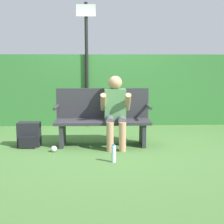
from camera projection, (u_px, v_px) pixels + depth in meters
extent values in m
plane|color=#426B33|center=(103.00, 145.00, 5.18)|extent=(40.00, 40.00, 0.00)
cube|color=#337033|center=(102.00, 90.00, 6.96)|extent=(12.00, 0.52, 1.53)
cube|color=#2D2D33|center=(103.00, 122.00, 5.12)|extent=(1.56, 0.49, 0.05)
cube|color=#2D2D33|center=(103.00, 103.00, 5.30)|extent=(1.56, 0.04, 0.51)
cube|color=#2D2D33|center=(63.00, 134.00, 5.13)|extent=(0.06, 0.44, 0.38)
cube|color=#2D2D33|center=(143.00, 134.00, 5.17)|extent=(0.06, 0.44, 0.38)
cylinder|color=#2D2D33|center=(56.00, 107.00, 5.05)|extent=(0.05, 0.44, 0.05)
cylinder|color=#2D2D33|center=(149.00, 107.00, 5.10)|extent=(0.05, 0.44, 0.05)
cube|color=#4C7F4C|center=(115.00, 104.00, 5.13)|extent=(0.35, 0.22, 0.51)
sphere|color=tan|center=(115.00, 83.00, 5.07)|extent=(0.22, 0.22, 0.22)
cylinder|color=#4C4C51|center=(110.00, 120.00, 4.96)|extent=(0.13, 0.41, 0.13)
cylinder|color=#4C4C51|center=(122.00, 120.00, 4.96)|extent=(0.13, 0.41, 0.13)
cylinder|color=tan|center=(110.00, 137.00, 4.79)|extent=(0.11, 0.11, 0.45)
cylinder|color=tan|center=(122.00, 137.00, 4.79)|extent=(0.11, 0.11, 0.45)
cylinder|color=tan|center=(103.00, 102.00, 4.99)|extent=(0.09, 0.32, 0.32)
cylinder|color=tan|center=(128.00, 102.00, 5.00)|extent=(0.09, 0.32, 0.32)
cube|color=black|center=(29.00, 134.00, 5.10)|extent=(0.36, 0.21, 0.40)
cube|color=black|center=(27.00, 142.00, 4.97)|extent=(0.27, 0.07, 0.18)
cylinder|color=silver|center=(114.00, 154.00, 4.27)|extent=(0.06, 0.06, 0.24)
cylinder|color=#2D66B2|center=(114.00, 145.00, 4.25)|extent=(0.03, 0.03, 0.02)
cylinder|color=black|center=(87.00, 66.00, 6.57)|extent=(0.07, 0.07, 2.58)
cube|color=silver|center=(86.00, 10.00, 6.35)|extent=(0.40, 0.02, 0.24)
cube|color=maroon|center=(186.00, 78.00, 18.82)|extent=(4.31, 2.13, 0.55)
cube|color=#333D4C|center=(186.00, 70.00, 18.75)|extent=(2.13, 1.74, 0.43)
cylinder|color=black|center=(204.00, 80.00, 19.63)|extent=(0.66, 0.23, 0.65)
cylinder|color=black|center=(211.00, 81.00, 17.94)|extent=(0.66, 0.23, 0.65)
cylinder|color=black|center=(163.00, 80.00, 19.75)|extent=(0.66, 0.23, 0.65)
cylinder|color=black|center=(166.00, 81.00, 18.06)|extent=(0.66, 0.23, 0.65)
sphere|color=silver|center=(54.00, 149.00, 4.78)|extent=(0.09, 0.09, 0.09)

